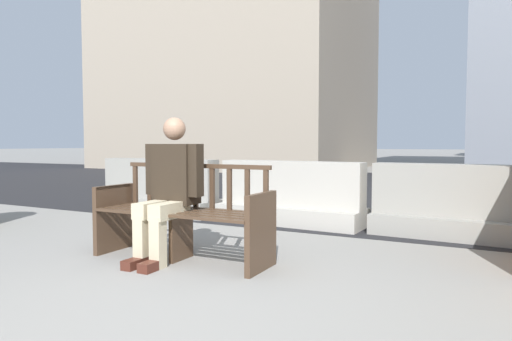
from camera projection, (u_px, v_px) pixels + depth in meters
The scene contains 7 objects.
ground_plane at pixel (179, 306), 3.00m from camera, with size 200.00×200.00×0.00m, color gray.
street_asphalt at pixel (404, 189), 10.71m from camera, with size 120.00×12.00×0.01m, color black.
street_bench at pixel (183, 217), 4.21m from camera, with size 1.70×0.55×0.88m.
seated_person at pixel (170, 185), 4.19m from camera, with size 0.58×0.72×1.31m.
jersey_barrier_centre at pixel (290, 198), 6.13m from camera, with size 2.03×0.78×0.84m.
jersey_barrier_left at pixel (160, 191), 7.06m from camera, with size 2.01×0.71×0.84m.
jersey_barrier_right at pixel (463, 208), 5.16m from camera, with size 2.03×0.76×0.84m.
Camera 1 is at (1.80, -2.38, 1.07)m, focal length 32.00 mm.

